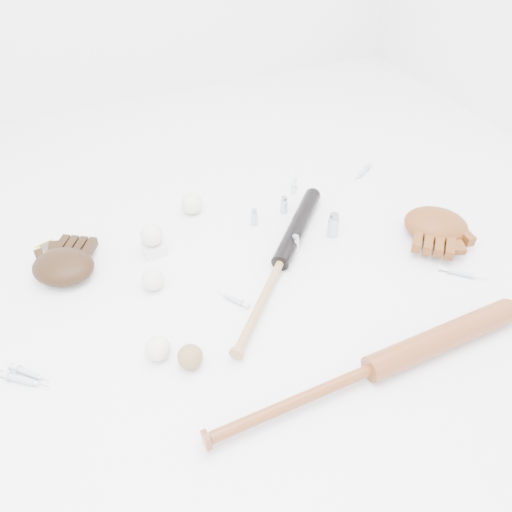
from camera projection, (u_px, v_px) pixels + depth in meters
name	position (u px, v px, depth m)	size (l,w,h in m)	color
bat_dark	(281.00, 262.00, 1.64)	(0.84, 0.06, 0.06)	black
bat_wood	(372.00, 369.00, 1.32)	(1.01, 0.07, 0.07)	brown
glove_dark	(63.00, 266.00, 1.60)	(0.24, 0.24, 0.09)	black
glove_tan	(436.00, 225.00, 1.76)	(0.26, 0.26, 0.10)	brown
trading_card	(49.00, 249.00, 1.73)	(0.06, 0.09, 0.00)	gold
pedestal	(154.00, 248.00, 1.70)	(0.07, 0.07, 0.04)	white
baseball_on_pedestal	(152.00, 235.00, 1.67)	(0.08, 0.08, 0.08)	white
baseball_left	(153.00, 280.00, 1.57)	(0.07, 0.07, 0.07)	white
baseball_upper	(192.00, 204.00, 1.86)	(0.08, 0.08, 0.08)	white
baseball_mid	(158.00, 348.00, 1.37)	(0.07, 0.07, 0.07)	white
baseball_aged	(190.00, 357.00, 1.35)	(0.07, 0.07, 0.07)	olive
syringe_0	(28.00, 373.00, 1.35)	(0.14, 0.02, 0.02)	#ADBCC6
syringe_1	(234.00, 300.00, 1.54)	(0.13, 0.02, 0.02)	#ADBCC6
syringe_2	(295.00, 184.00, 2.01)	(0.15, 0.03, 0.02)	#ADBCC6
syringe_3	(460.00, 273.00, 1.63)	(0.17, 0.03, 0.02)	#ADBCC6
syringe_4	(363.00, 172.00, 2.08)	(0.16, 0.03, 0.02)	#ADBCC6
syringe_5	(22.00, 380.00, 1.33)	(0.17, 0.03, 0.02)	#ADBCC6
vial_0	(254.00, 217.00, 1.81)	(0.03, 0.03, 0.07)	#B5C0C7
vial_1	(284.00, 205.00, 1.86)	(0.03, 0.03, 0.07)	#B5C0C7
vial_2	(295.00, 244.00, 1.70)	(0.03, 0.03, 0.07)	#B5C0C7
vial_3	(333.00, 225.00, 1.76)	(0.04, 0.04, 0.09)	#B5C0C7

